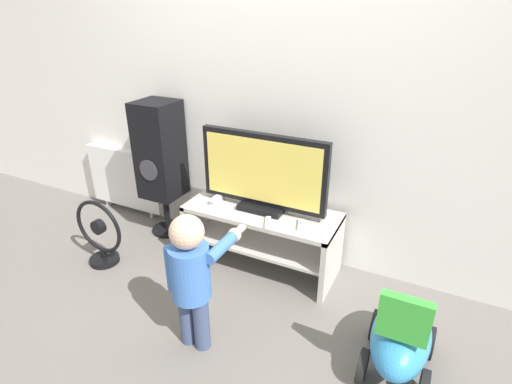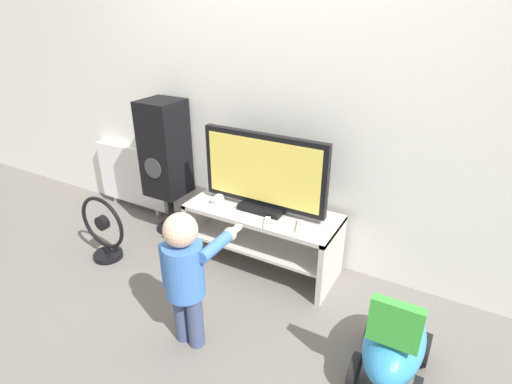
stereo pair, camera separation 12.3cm
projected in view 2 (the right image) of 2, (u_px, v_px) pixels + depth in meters
ground_plane at (247, 281)px, 2.80m from camera, size 16.00×16.00×0.00m
wall_back at (284, 80)px, 2.64m from camera, size 10.00×0.06×2.60m
tv_stand at (262, 230)px, 2.84m from camera, size 1.08×0.44×0.46m
television at (264, 174)px, 2.67m from camera, size 0.90×0.20×0.55m
game_console at (219, 198)px, 2.89m from camera, size 0.04×0.15×0.05m
remote_primary at (300, 226)px, 2.55m from camera, size 0.07×0.13×0.03m
remote_secondary at (267, 223)px, 2.59m from camera, size 0.08×0.13×0.03m
child at (186, 270)px, 2.10m from camera, size 0.31×0.47×0.83m
speaker_tower at (165, 151)px, 3.15m from camera, size 0.30×0.31×1.11m
floor_fan at (104, 231)px, 2.96m from camera, size 0.42×0.21×0.51m
ride_on_toy at (394, 342)px, 2.00m from camera, size 0.33×0.58×0.58m
radiator at (133, 176)px, 3.66m from camera, size 0.77×0.08×0.60m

